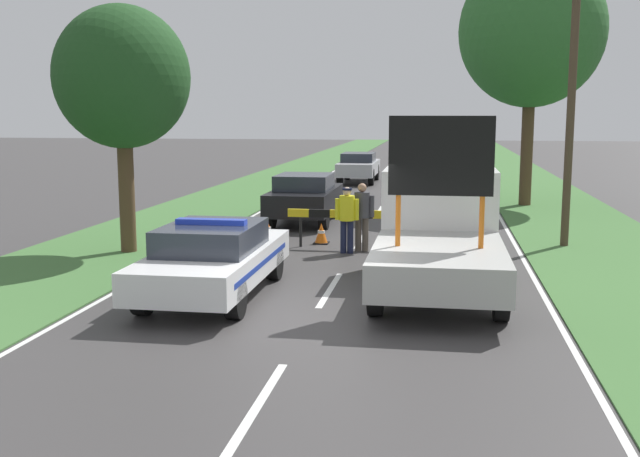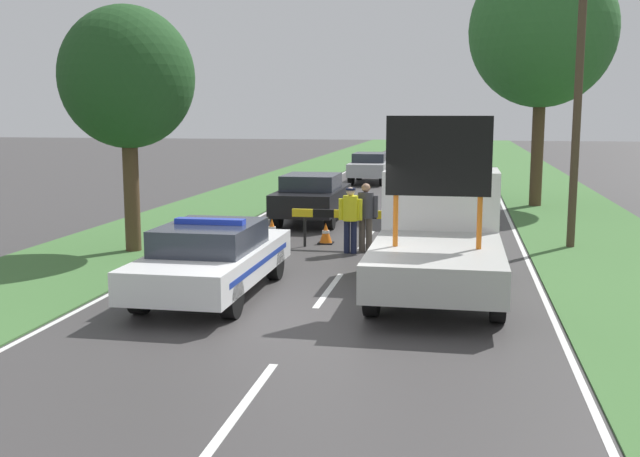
{
  "view_description": "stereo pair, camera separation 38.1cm",
  "coord_description": "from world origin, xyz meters",
  "px_view_note": "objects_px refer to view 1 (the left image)",
  "views": [
    {
      "loc": [
        2.03,
        -11.87,
        3.39
      ],
      "look_at": [
        -0.28,
        2.58,
        1.1
      ],
      "focal_mm": 42.0,
      "sensor_mm": 36.0,
      "label": 1
    },
    {
      "loc": [
        2.4,
        -11.8,
        3.39
      ],
      "look_at": [
        -0.28,
        2.58,
        1.1
      ],
      "focal_mm": 42.0,
      "sensor_mm": 36.0,
      "label": 2
    }
  ],
  "objects_px": {
    "work_truck": "(439,232)",
    "queued_car_sedan_black": "(305,197)",
    "queued_car_sedan_silver": "(359,166)",
    "police_officer": "(347,214)",
    "utility_pole": "(572,92)",
    "traffic_cone_centre_front": "(267,230)",
    "road_barrier": "(351,216)",
    "police_car": "(214,258)",
    "queued_car_hatch_blue": "(438,178)",
    "roadside_tree_near_left": "(532,31)",
    "traffic_cone_near_police": "(321,233)",
    "roadside_tree_near_right": "(122,78)",
    "pedestrian_civilian": "(362,212)"
  },
  "relations": [
    {
      "from": "queued_car_sedan_silver",
      "to": "roadside_tree_near_left",
      "type": "distance_m",
      "value": 11.97
    },
    {
      "from": "traffic_cone_near_police",
      "to": "roadside_tree_near_left",
      "type": "distance_m",
      "value": 12.4
    },
    {
      "from": "road_barrier",
      "to": "police_officer",
      "type": "height_order",
      "value": "police_officer"
    },
    {
      "from": "roadside_tree_near_left",
      "to": "roadside_tree_near_right",
      "type": "distance_m",
      "value": 15.36
    },
    {
      "from": "roadside_tree_near_right",
      "to": "police_car",
      "type": "bearing_deg",
      "value": -49.08
    },
    {
      "from": "police_officer",
      "to": "traffic_cone_near_police",
      "type": "relative_size",
      "value": 2.98
    },
    {
      "from": "queued_car_sedan_silver",
      "to": "police_officer",
      "type": "bearing_deg",
      "value": 95.28
    },
    {
      "from": "police_car",
      "to": "roadside_tree_near_left",
      "type": "xyz_separation_m",
      "value": [
        7.17,
        14.87,
        5.47
      ]
    },
    {
      "from": "traffic_cone_near_police",
      "to": "roadside_tree_near_right",
      "type": "relative_size",
      "value": 0.09
    },
    {
      "from": "queued_car_hatch_blue",
      "to": "roadside_tree_near_right",
      "type": "relative_size",
      "value": 0.76
    },
    {
      "from": "traffic_cone_centre_front",
      "to": "police_officer",
      "type": "bearing_deg",
      "value": -30.96
    },
    {
      "from": "queued_car_hatch_blue",
      "to": "utility_pole",
      "type": "distance_m",
      "value": 10.83
    },
    {
      "from": "police_car",
      "to": "work_truck",
      "type": "bearing_deg",
      "value": 22.45
    },
    {
      "from": "road_barrier",
      "to": "traffic_cone_near_police",
      "type": "bearing_deg",
      "value": 146.16
    },
    {
      "from": "police_officer",
      "to": "queued_car_hatch_blue",
      "type": "relative_size",
      "value": 0.36
    },
    {
      "from": "road_barrier",
      "to": "roadside_tree_near_left",
      "type": "height_order",
      "value": "roadside_tree_near_left"
    },
    {
      "from": "work_truck",
      "to": "police_officer",
      "type": "bearing_deg",
      "value": -52.76
    },
    {
      "from": "traffic_cone_near_police",
      "to": "roadside_tree_near_right",
      "type": "distance_m",
      "value": 6.22
    },
    {
      "from": "traffic_cone_centre_front",
      "to": "queued_car_sedan_black",
      "type": "bearing_deg",
      "value": 83.54
    },
    {
      "from": "work_truck",
      "to": "roadside_tree_near_right",
      "type": "height_order",
      "value": "roadside_tree_near_right"
    },
    {
      "from": "queued_car_hatch_blue",
      "to": "work_truck",
      "type": "bearing_deg",
      "value": 90.31
    },
    {
      "from": "queued_car_hatch_blue",
      "to": "roadside_tree_near_right",
      "type": "bearing_deg",
      "value": 59.26
    },
    {
      "from": "police_officer",
      "to": "road_barrier",
      "type": "bearing_deg",
      "value": -74.16
    },
    {
      "from": "road_barrier",
      "to": "traffic_cone_near_police",
      "type": "height_order",
      "value": "road_barrier"
    },
    {
      "from": "roadside_tree_near_right",
      "to": "queued_car_sedan_black",
      "type": "bearing_deg",
      "value": 59.16
    },
    {
      "from": "work_truck",
      "to": "traffic_cone_centre_front",
      "type": "distance_m",
      "value": 6.52
    },
    {
      "from": "roadside_tree_near_right",
      "to": "utility_pole",
      "type": "height_order",
      "value": "utility_pole"
    },
    {
      "from": "queued_car_sedan_black",
      "to": "queued_car_hatch_blue",
      "type": "height_order",
      "value": "queued_car_hatch_blue"
    },
    {
      "from": "police_officer",
      "to": "roadside_tree_near_right",
      "type": "relative_size",
      "value": 0.27
    },
    {
      "from": "queued_car_hatch_blue",
      "to": "road_barrier",
      "type": "bearing_deg",
      "value": 79.21
    },
    {
      "from": "police_officer",
      "to": "queued_car_hatch_blue",
      "type": "distance_m",
      "value": 11.83
    },
    {
      "from": "queued_car_sedan_silver",
      "to": "road_barrier",
      "type": "bearing_deg",
      "value": 95.58
    },
    {
      "from": "work_truck",
      "to": "queued_car_sedan_black",
      "type": "relative_size",
      "value": 1.28
    },
    {
      "from": "police_officer",
      "to": "queued_car_sedan_silver",
      "type": "height_order",
      "value": "police_officer"
    },
    {
      "from": "queued_car_hatch_blue",
      "to": "queued_car_sedan_silver",
      "type": "bearing_deg",
      "value": -60.41
    },
    {
      "from": "traffic_cone_near_police",
      "to": "queued_car_sedan_silver",
      "type": "relative_size",
      "value": 0.12
    },
    {
      "from": "work_truck",
      "to": "traffic_cone_centre_front",
      "type": "bearing_deg",
      "value": -42.59
    },
    {
      "from": "road_barrier",
      "to": "roadside_tree_near_right",
      "type": "height_order",
      "value": "roadside_tree_near_right"
    },
    {
      "from": "road_barrier",
      "to": "queued_car_sedan_silver",
      "type": "height_order",
      "value": "queued_car_sedan_silver"
    },
    {
      "from": "work_truck",
      "to": "queued_car_sedan_silver",
      "type": "relative_size",
      "value": 1.18
    },
    {
      "from": "pedestrian_civilian",
      "to": "utility_pole",
      "type": "bearing_deg",
      "value": 24.78
    },
    {
      "from": "queued_car_sedan_silver",
      "to": "utility_pole",
      "type": "xyz_separation_m",
      "value": [
        7.04,
        -16.59,
        3.1
      ]
    },
    {
      "from": "pedestrian_civilian",
      "to": "police_car",
      "type": "bearing_deg",
      "value": -105.49
    },
    {
      "from": "work_truck",
      "to": "police_car",
      "type": "bearing_deg",
      "value": 21.52
    },
    {
      "from": "traffic_cone_near_police",
      "to": "queued_car_hatch_blue",
      "type": "height_order",
      "value": "queued_car_hatch_blue"
    },
    {
      "from": "queued_car_hatch_blue",
      "to": "roadside_tree_near_left",
      "type": "bearing_deg",
      "value": 156.32
    },
    {
      "from": "work_truck",
      "to": "queued_car_sedan_black",
      "type": "height_order",
      "value": "work_truck"
    },
    {
      "from": "traffic_cone_centre_front",
      "to": "work_truck",
      "type": "bearing_deg",
      "value": -46.02
    },
    {
      "from": "queued_car_hatch_blue",
      "to": "queued_car_sedan_silver",
      "type": "distance_m",
      "value": 7.72
    },
    {
      "from": "police_car",
      "to": "queued_car_sedan_black",
      "type": "bearing_deg",
      "value": 94.39
    }
  ]
}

